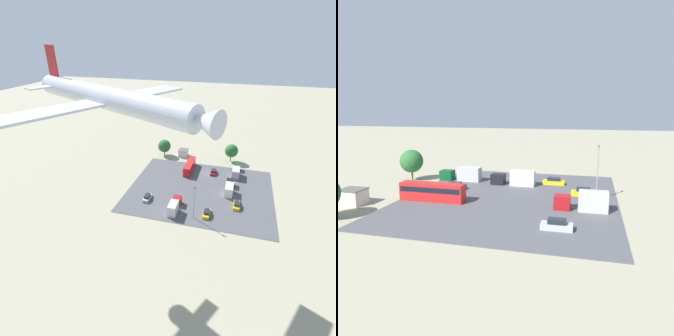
# 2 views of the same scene
# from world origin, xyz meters

# --- Properties ---
(ground_plane) EXTENTS (400.00, 400.00, 0.00)m
(ground_plane) POSITION_xyz_m (0.00, 0.00, 0.00)
(ground_plane) COLOR gray
(parking_lot_surface) EXTENTS (44.73, 37.14, 0.08)m
(parking_lot_surface) POSITION_xyz_m (0.00, 11.78, 0.04)
(parking_lot_surface) COLOR #4C4C51
(parking_lot_surface) RESTS_ON ground
(shed_building) EXTENTS (3.65, 4.04, 2.65)m
(shed_building) POSITION_xyz_m (11.20, -12.84, 1.33)
(shed_building) COLOR silver
(shed_building) RESTS_ON ground
(bus) EXTENTS (2.46, 11.51, 3.14)m
(bus) POSITION_xyz_m (6.11, -0.78, 1.77)
(bus) COLOR red
(bus) RESTS_ON ground
(parked_car_0) EXTENTS (1.78, 4.58, 1.46)m
(parked_car_0) POSITION_xyz_m (-11.67, 18.16, 0.69)
(parked_car_0) COLOR gold
(parked_car_0) RESTS_ON ground
(parked_car_1) EXTENTS (1.77, 4.52, 1.43)m
(parked_car_1) POSITION_xyz_m (-2.66, -0.50, 0.68)
(parked_car_1) COLOR maroon
(parked_car_1) RESTS_ON ground
(parked_car_2) EXTENTS (1.73, 4.37, 1.52)m
(parked_car_2) POSITION_xyz_m (-3.89, 24.44, 0.72)
(parked_car_2) COLOR gold
(parked_car_2) RESTS_ON ground
(parked_car_3) EXTENTS (1.74, 4.26, 1.48)m
(parked_car_3) POSITION_xyz_m (14.51, 21.54, 0.70)
(parked_car_3) COLOR #ADB2B7
(parked_car_3) RESTS_ON ground
(parked_truck_0) EXTENTS (2.51, 9.21, 3.03)m
(parked_truck_0) POSITION_xyz_m (-10.41, -1.80, 1.47)
(parked_truck_0) COLOR #0C4723
(parked_truck_0) RESTS_ON ground
(parked_truck_1) EXTENTS (2.38, 9.21, 3.13)m
(parked_truck_1) POSITION_xyz_m (-8.99, 10.51, 1.51)
(parked_truck_1) COLOR black
(parked_truck_1) RESTS_ON ground
(parked_truck_2) EXTENTS (2.33, 8.31, 3.20)m
(parked_truck_2) POSITION_xyz_m (5.23, 24.84, 1.54)
(parked_truck_2) COLOR maroon
(parked_truck_2) RESTS_ON ground
(tree_apron_mid) EXTENTS (5.09, 5.09, 6.94)m
(tree_apron_mid) POSITION_xyz_m (-7.84, -12.93, 4.39)
(tree_apron_mid) COLOR brown
(tree_apron_mid) RESTS_ON ground
(light_pole_lot_centre) EXTENTS (0.90, 0.28, 9.75)m
(light_pole_lot_centre) POSITION_xyz_m (-0.59, 26.72, 5.39)
(light_pole_lot_centre) COLOR gray
(light_pole_lot_centre) RESTS_ON ground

